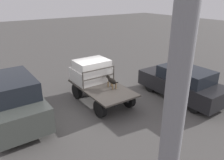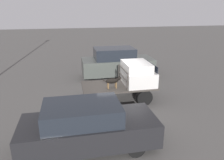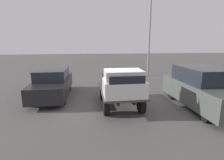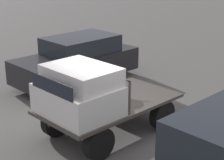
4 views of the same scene
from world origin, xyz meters
name	(u,v)px [view 4 (image 4 of 4)]	position (x,y,z in m)	size (l,w,h in m)	color
ground_plane	(110,132)	(0.00, 0.00, 0.00)	(80.00, 80.00, 0.00)	#514F4C
flatbed_truck	(110,111)	(0.00, 0.00, 0.61)	(3.68, 1.95, 0.85)	black
truck_cab	(79,92)	(1.01, 0.00, 1.40)	(1.49, 1.83, 1.15)	silver
truck_headboard	(103,83)	(0.23, 0.00, 1.42)	(0.04, 1.83, 0.86)	#3D3833
dog	(110,82)	(-0.35, -0.35, 1.22)	(0.99, 0.25, 0.61)	brown
parked_sedan	(78,60)	(-1.94, -3.72, 0.84)	(4.60, 1.86, 1.67)	black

